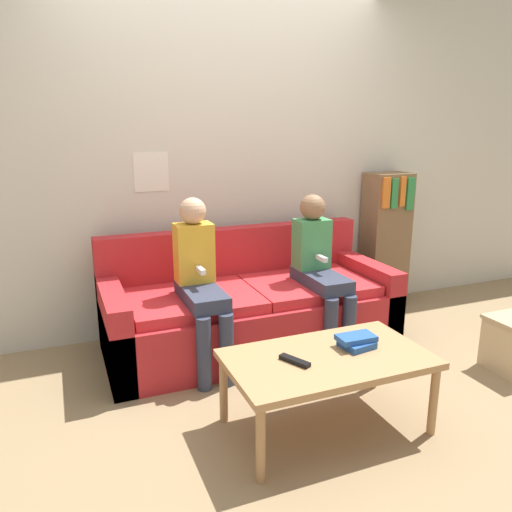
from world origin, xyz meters
TOP-DOWN VIEW (x-y plane):
  - ground_plane at (0.00, 0.00)m, footprint 10.00×10.00m
  - wall_back at (-0.00, 1.05)m, footprint 8.00×0.06m
  - couch at (0.00, 0.54)m, footprint 2.00×0.84m
  - coffee_table at (-0.00, -0.56)m, footprint 1.03×0.59m
  - person_left at (-0.40, 0.35)m, footprint 0.24×0.57m
  - person_right at (0.45, 0.35)m, footprint 0.24×0.57m
  - tv_remote at (-0.19, -0.57)m, footprint 0.11×0.17m
  - book_stack at (0.19, -0.53)m, footprint 0.20×0.17m
  - bookshelf at (1.39, 0.88)m, footprint 0.36×0.27m

SIDE VIEW (x-z plane):
  - ground_plane at x=0.00m, z-range 0.00..0.00m
  - couch at x=0.00m, z-range -0.13..0.67m
  - coffee_table at x=0.00m, z-range 0.16..0.57m
  - tv_remote at x=-0.19m, z-range 0.41..0.43m
  - book_stack at x=0.19m, z-range 0.41..0.47m
  - bookshelf at x=1.39m, z-range 0.00..1.16m
  - person_right at x=0.45m, z-range 0.07..1.14m
  - person_left at x=-0.40m, z-range 0.06..1.16m
  - wall_back at x=0.00m, z-range 0.00..2.60m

